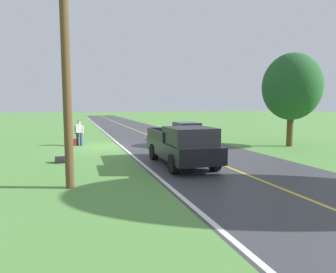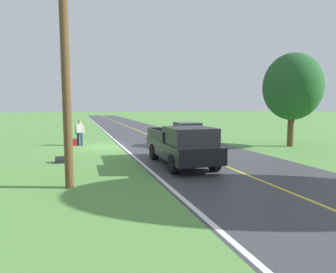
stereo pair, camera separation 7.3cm
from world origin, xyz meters
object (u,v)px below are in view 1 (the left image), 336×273
Objects in this scene: tree_far_side_near at (292,87)px; utility_pole_roadside at (66,70)px; sedan_near_oncoming at (186,131)px; suitcase_carried at (73,142)px; pickup_truck_passing at (183,145)px; hitchhiker_walking at (79,131)px.

utility_pole_roadside is at bearing 23.51° from tree_far_side_near.
sedan_near_oncoming is 14.64m from utility_pole_roadside.
suitcase_carried is 0.11× the size of sedan_near_oncoming.
sedan_near_oncoming reaches higher than suitcase_carried.
sedan_near_oncoming is 0.57× the size of utility_pole_roadside.
pickup_truck_passing is (-4.77, 8.45, 0.73)m from suitcase_carried.
pickup_truck_passing is 10.31m from tree_far_side_near.
sedan_near_oncoming is (5.38, -5.35, -3.19)m from tree_far_side_near.
tree_far_side_near is 1.38× the size of sedan_near_oncoming.
hitchhiker_walking is 9.59m from pickup_truck_passing.
suitcase_carried is at bearing -18.43° from tree_far_side_near.
utility_pole_roadside is at bearing 24.74° from pickup_truck_passing.
tree_far_side_near is (-13.45, 4.71, 2.97)m from hitchhiker_walking.
hitchhiker_walking reaches higher than sedan_near_oncoming.
pickup_truck_passing is 6.12m from utility_pole_roadside.
sedan_near_oncoming is (-8.49, -0.72, 0.52)m from suitcase_carried.
sedan_near_oncoming is (-3.71, -9.18, -0.21)m from pickup_truck_passing.
hitchhiker_walking is at bearing 4.52° from sedan_near_oncoming.
tree_far_side_near is at bearing 70.67° from suitcase_carried.
tree_far_side_near is 15.24m from utility_pole_roadside.
hitchhiker_walking is 11.19m from utility_pole_roadside.
tree_far_side_near is at bearing -156.49° from utility_pole_roadside.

